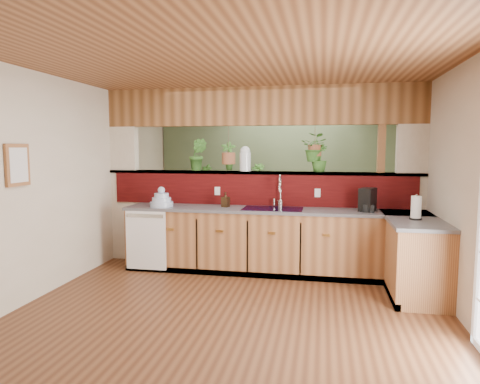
% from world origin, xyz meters
% --- Properties ---
extents(ground, '(4.60, 7.00, 0.01)m').
position_xyz_m(ground, '(0.00, 0.00, 0.00)').
color(ground, '#55301A').
rests_on(ground, ground).
extents(ceiling, '(4.60, 7.00, 0.01)m').
position_xyz_m(ceiling, '(0.00, 0.00, 2.60)').
color(ceiling, brown).
rests_on(ceiling, ground).
extents(wall_back, '(4.60, 0.02, 2.60)m').
position_xyz_m(wall_back, '(0.00, 3.50, 1.30)').
color(wall_back, beige).
rests_on(wall_back, ground).
extents(wall_front, '(4.60, 0.02, 2.60)m').
position_xyz_m(wall_front, '(0.00, -3.50, 1.30)').
color(wall_front, beige).
rests_on(wall_front, ground).
extents(wall_left, '(0.02, 7.00, 2.60)m').
position_xyz_m(wall_left, '(-2.30, 0.00, 1.30)').
color(wall_left, beige).
rests_on(wall_left, ground).
extents(wall_right, '(0.02, 7.00, 2.60)m').
position_xyz_m(wall_right, '(2.30, 0.00, 1.30)').
color(wall_right, beige).
rests_on(wall_right, ground).
extents(pass_through_partition, '(4.60, 0.21, 2.60)m').
position_xyz_m(pass_through_partition, '(0.03, 1.35, 1.19)').
color(pass_through_partition, beige).
rests_on(pass_through_partition, ground).
extents(pass_through_ledge, '(4.60, 0.21, 0.04)m').
position_xyz_m(pass_through_ledge, '(0.00, 1.35, 1.37)').
color(pass_through_ledge, brown).
rests_on(pass_through_ledge, ground).
extents(header_beam, '(4.60, 0.15, 0.55)m').
position_xyz_m(header_beam, '(0.00, 1.35, 2.33)').
color(header_beam, brown).
rests_on(header_beam, ground).
extents(sage_backwall, '(4.55, 0.02, 2.55)m').
position_xyz_m(sage_backwall, '(0.00, 3.48, 1.30)').
color(sage_backwall, '#526344').
rests_on(sage_backwall, ground).
extents(countertop, '(4.14, 1.52, 0.90)m').
position_xyz_m(countertop, '(0.84, 0.87, 0.45)').
color(countertop, brown).
rests_on(countertop, ground).
extents(dishwasher, '(0.58, 0.03, 0.82)m').
position_xyz_m(dishwasher, '(-1.48, 0.66, 0.46)').
color(dishwasher, white).
rests_on(dishwasher, ground).
extents(navy_sink, '(0.82, 0.50, 0.18)m').
position_xyz_m(navy_sink, '(0.25, 0.98, 0.82)').
color(navy_sink, black).
rests_on(navy_sink, countertop).
extents(framed_print, '(0.04, 0.35, 0.45)m').
position_xyz_m(framed_print, '(-2.27, -0.80, 1.55)').
color(framed_print, brown).
rests_on(framed_print, wall_left).
extents(faucet, '(0.20, 0.20, 0.46)m').
position_xyz_m(faucet, '(0.33, 1.13, 1.15)').
color(faucet, '#B7B7B2').
rests_on(faucet, countertop).
extents(dish_stack, '(0.33, 0.33, 0.29)m').
position_xyz_m(dish_stack, '(-1.32, 0.86, 0.99)').
color(dish_stack, '#A4B6D5').
rests_on(dish_stack, countertop).
extents(soap_dispenser, '(0.12, 0.12, 0.21)m').
position_xyz_m(soap_dispenser, '(-0.42, 1.01, 1.01)').
color(soap_dispenser, '#332212').
rests_on(soap_dispenser, countertop).
extents(coffee_maker, '(0.16, 0.28, 0.31)m').
position_xyz_m(coffee_maker, '(1.50, 0.97, 1.04)').
color(coffee_maker, black).
rests_on(coffee_maker, countertop).
extents(paper_towel, '(0.14, 0.14, 0.30)m').
position_xyz_m(paper_towel, '(1.99, 0.41, 1.03)').
color(paper_towel, black).
rests_on(paper_towel, countertop).
extents(glass_jar, '(0.16, 0.16, 0.36)m').
position_xyz_m(glass_jar, '(-0.20, 1.35, 1.57)').
color(glass_jar, silver).
rests_on(glass_jar, pass_through_ledge).
extents(ledge_plant_left, '(0.27, 0.23, 0.48)m').
position_xyz_m(ledge_plant_left, '(-0.92, 1.35, 1.63)').
color(ledge_plant_left, '#2F6121').
rests_on(ledge_plant_left, pass_through_ledge).
extents(ledge_plant_right, '(0.28, 0.28, 0.39)m').
position_xyz_m(ledge_plant_right, '(0.86, 1.35, 1.59)').
color(ledge_plant_right, '#2F6121').
rests_on(ledge_plant_right, pass_through_ledge).
extents(hanging_plant_a, '(0.24, 0.20, 0.56)m').
position_xyz_m(hanging_plant_a, '(-0.45, 1.35, 1.75)').
color(hanging_plant_a, brown).
rests_on(hanging_plant_a, header_beam).
extents(hanging_plant_b, '(0.44, 0.40, 0.52)m').
position_xyz_m(hanging_plant_b, '(0.80, 1.35, 1.91)').
color(hanging_plant_b, brown).
rests_on(hanging_plant_b, header_beam).
extents(shelving_console, '(1.37, 0.40, 0.91)m').
position_xyz_m(shelving_console, '(-0.68, 3.25, 0.50)').
color(shelving_console, black).
rests_on(shelving_console, ground).
extents(shelf_plant_a, '(0.29, 0.25, 0.46)m').
position_xyz_m(shelf_plant_a, '(-1.32, 3.25, 1.18)').
color(shelf_plant_a, '#2F6121').
rests_on(shelf_plant_a, shelving_console).
extents(shelf_plant_b, '(0.31, 0.31, 0.48)m').
position_xyz_m(shelf_plant_b, '(-0.30, 3.25, 1.19)').
color(shelf_plant_b, '#2F6121').
rests_on(shelf_plant_b, shelving_console).
extents(floor_plant, '(0.82, 0.78, 0.72)m').
position_xyz_m(floor_plant, '(1.39, 2.06, 0.36)').
color(floor_plant, '#2F6121').
rests_on(floor_plant, ground).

